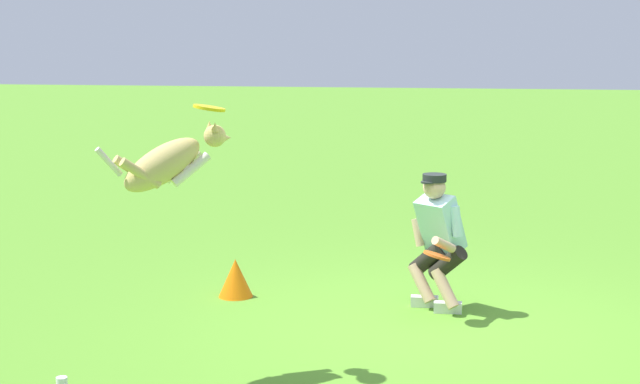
{
  "coord_description": "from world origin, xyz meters",
  "views": [
    {
      "loc": [
        -0.03,
        8.61,
        2.73
      ],
      "look_at": [
        1.02,
        0.28,
        1.26
      ],
      "focal_mm": 57.14,
      "sensor_mm": 36.0,
      "label": 1
    }
  ],
  "objects_px": {
    "person": "(438,237)",
    "dog": "(169,162)",
    "training_cone": "(236,278)",
    "frisbee_held": "(437,256)",
    "frisbee_flying": "(209,108)"
  },
  "relations": [
    {
      "from": "training_cone",
      "to": "person",
      "type": "bearing_deg",
      "value": 174.13
    },
    {
      "from": "frisbee_held",
      "to": "training_cone",
      "type": "relative_size",
      "value": 0.66
    },
    {
      "from": "frisbee_flying",
      "to": "frisbee_held",
      "type": "height_order",
      "value": "frisbee_flying"
    },
    {
      "from": "dog",
      "to": "frisbee_flying",
      "type": "relative_size",
      "value": 3.7
    },
    {
      "from": "person",
      "to": "dog",
      "type": "relative_size",
      "value": 1.43
    },
    {
      "from": "person",
      "to": "training_cone",
      "type": "height_order",
      "value": "person"
    },
    {
      "from": "person",
      "to": "training_cone",
      "type": "relative_size",
      "value": 3.44
    },
    {
      "from": "person",
      "to": "dog",
      "type": "xyz_separation_m",
      "value": [
        1.99,
        1.97,
        0.95
      ]
    },
    {
      "from": "person",
      "to": "frisbee_flying",
      "type": "height_order",
      "value": "frisbee_flying"
    },
    {
      "from": "dog",
      "to": "training_cone",
      "type": "height_order",
      "value": "dog"
    },
    {
      "from": "dog",
      "to": "training_cone",
      "type": "bearing_deg",
      "value": 53.08
    },
    {
      "from": "dog",
      "to": "frisbee_held",
      "type": "bearing_deg",
      "value": 2.35
    },
    {
      "from": "frisbee_flying",
      "to": "training_cone",
      "type": "xyz_separation_m",
      "value": [
        0.26,
        -2.07,
        -1.86
      ]
    },
    {
      "from": "frisbee_held",
      "to": "person",
      "type": "bearing_deg",
      "value": -90.03
    },
    {
      "from": "frisbee_held",
      "to": "frisbee_flying",
      "type": "bearing_deg",
      "value": 41.18
    }
  ]
}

